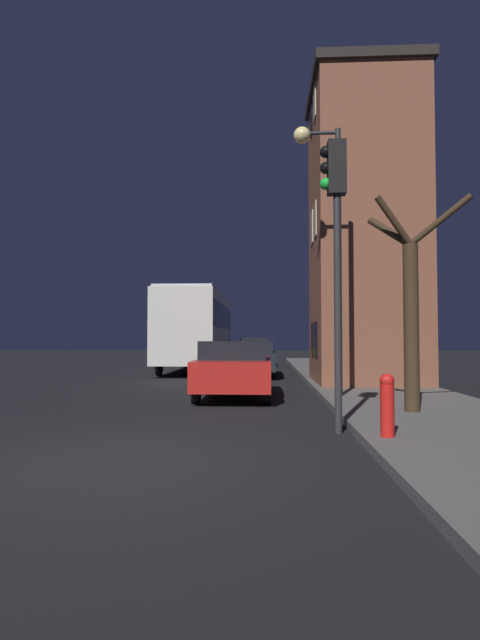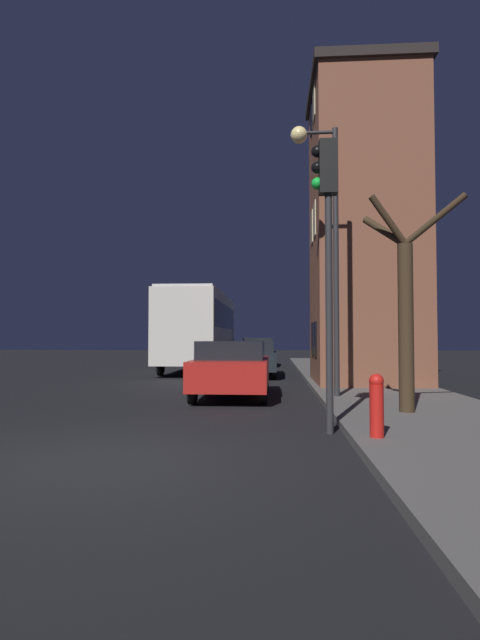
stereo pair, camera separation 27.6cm
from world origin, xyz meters
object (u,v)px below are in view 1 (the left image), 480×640
(streetlamp, at_px, (325,212))
(car_near_lane, at_px, (235,368))
(bare_tree, at_px, (410,308))
(fire_hydrant, at_px, (387,404))
(traffic_light, at_px, (335,224))
(car_far_lane, at_px, (255,352))
(bus, at_px, (197,325))
(car_mid_lane, at_px, (253,357))

(streetlamp, distance_m, car_near_lane, 4.61)
(bare_tree, xyz_separation_m, fire_hydrant, (-1.07, -2.55, -1.53))
(traffic_light, distance_m, bare_tree, 2.64)
(car_far_lane, bearing_deg, bare_tree, -79.35)
(traffic_light, bearing_deg, bus, 106.04)
(bare_tree, distance_m, fire_hydrant, 3.16)
(car_far_lane, bearing_deg, fire_hydrant, -83.52)
(car_far_lane, xyz_separation_m, fire_hydrant, (2.37, -20.85, -0.20))
(traffic_light, bearing_deg, bare_tree, 43.78)
(traffic_light, height_order, car_near_lane, traffic_light)
(traffic_light, distance_m, bus, 16.14)
(traffic_light, xyz_separation_m, car_far_lane, (-1.78, 19.89, -2.63))
(car_far_lane, height_order, fire_hydrant, car_far_lane)
(bare_tree, bearing_deg, car_near_lane, 138.17)
(bare_tree, bearing_deg, bus, 113.75)
(bus, xyz_separation_m, car_mid_lane, (2.76, -3.25, -1.41))
(bus, bearing_deg, bare_tree, -66.25)
(car_mid_lane, bearing_deg, car_near_lane, -92.20)
(car_near_lane, bearing_deg, car_mid_lane, 87.80)
(traffic_light, relative_size, car_near_lane, 1.16)
(bare_tree, bearing_deg, streetlamp, 117.29)
(traffic_light, height_order, bare_tree, traffic_light)
(car_near_lane, bearing_deg, streetlamp, -16.14)
(streetlamp, relative_size, bare_tree, 1.62)
(streetlamp, height_order, car_near_lane, streetlamp)
(streetlamp, xyz_separation_m, car_mid_lane, (-2.01, 8.04, -3.94))
(car_near_lane, bearing_deg, car_far_lane, 89.28)
(bare_tree, bearing_deg, car_far_lane, 100.65)
(streetlamp, height_order, bare_tree, streetlamp)
(streetlamp, bearing_deg, fire_hydrant, -87.06)
(car_near_lane, height_order, car_far_lane, car_far_lane)
(streetlamp, xyz_separation_m, car_far_lane, (-2.11, 15.71, -3.90))
(car_mid_lane, relative_size, fire_hydrant, 5.18)
(fire_hydrant, bearing_deg, car_near_lane, 113.81)
(bus, height_order, fire_hydrant, bus)
(bare_tree, height_order, car_far_lane, bare_tree)
(traffic_light, xyz_separation_m, car_near_lane, (-1.97, 4.84, -2.66))
(car_mid_lane, height_order, fire_hydrant, car_mid_lane)
(car_far_lane, bearing_deg, car_near_lane, -90.72)
(bare_tree, height_order, car_near_lane, bare_tree)
(fire_hydrant, bearing_deg, bare_tree, 67.24)
(bare_tree, distance_m, car_near_lane, 5.06)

